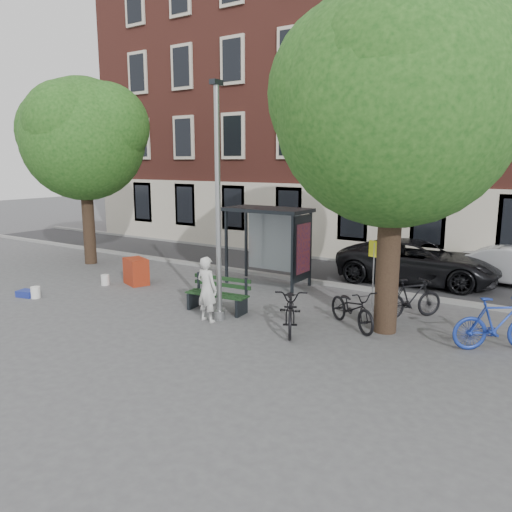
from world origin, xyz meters
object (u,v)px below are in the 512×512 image
object	(u,v)px
bench	(218,296)
bike_c	(291,308)
bike_d	(411,298)
notice_sign	(374,260)
car_dark	(417,262)
bike_a	(352,308)
bike_b	(498,324)
painter	(207,289)
lamppost	(218,215)
bus_shelter	(279,229)
red_stand	(136,271)

from	to	relation	value
bench	bike_c	distance (m)	2.53
bike_d	notice_sign	size ratio (longest dim) A/B	0.90
bike_c	bike_d	world-z (taller)	bike_c
car_dark	notice_sign	distance (m)	4.17
bike_a	bench	bearing A→B (deg)	136.53
bike_b	painter	bearing A→B (deg)	71.29
lamppost	car_dark	world-z (taller)	lamppost
bike_c	lamppost	bearing A→B (deg)	159.62
bench	bike_c	bearing A→B (deg)	-12.34
bus_shelter	car_dark	size ratio (longest dim) A/B	0.53
bike_d	car_dark	bearing A→B (deg)	-35.46
bike_c	notice_sign	bearing A→B (deg)	37.33
bus_shelter	bike_d	xyz separation A→B (m)	(4.83, -1.17, -1.37)
bus_shelter	bench	xyz separation A→B (m)	(0.10, -3.51, -1.48)
notice_sign	lamppost	bearing A→B (deg)	-122.55
bike_d	red_stand	distance (m)	9.08
bench	bike_a	size ratio (longest dim) A/B	0.96
bike_c	bike_a	bearing A→B (deg)	10.44
lamppost	notice_sign	bearing A→B (deg)	43.07
painter	bench	xyz separation A→B (m)	(-0.33, 0.89, -0.43)
bike_b	bike_a	bearing A→B (deg)	60.92
bench	lamppost	bearing A→B (deg)	-55.51
painter	notice_sign	xyz separation A→B (m)	(3.31, 3.23, 0.61)
bike_d	bike_b	bearing A→B (deg)	-168.71
bench	notice_sign	bearing A→B (deg)	26.76
bus_shelter	bike_a	xyz separation A→B (m)	(3.81, -2.79, -1.40)
bus_shelter	notice_sign	xyz separation A→B (m)	(3.74, -1.18, -0.44)
bike_c	notice_sign	xyz separation A→B (m)	(1.13, 2.62, 0.90)
bus_shelter	bike_d	bearing A→B (deg)	-13.66
car_dark	bench	bearing A→B (deg)	143.15
bus_shelter	notice_sign	distance (m)	3.95
lamppost	bike_c	xyz separation A→B (m)	(2.00, 0.31, -2.21)
bench	bike_d	xyz separation A→B (m)	(4.72, 2.34, 0.11)
bike_a	bike_c	world-z (taller)	bike_c
lamppost	bike_b	world-z (taller)	lamppost
bench	bike_d	distance (m)	5.27
lamppost	bike_a	size ratio (longest dim) A/B	3.13
bike_a	notice_sign	distance (m)	1.88
bike_b	bike_d	size ratio (longest dim) A/B	1.11
painter	red_stand	size ratio (longest dim) A/B	1.93
bench	notice_sign	distance (m)	4.45
bike_a	red_stand	world-z (taller)	bike_a
bike_a	bike_d	bearing A→B (deg)	3.54
painter	bench	size ratio (longest dim) A/B	0.92
bus_shelter	bench	size ratio (longest dim) A/B	1.51
lamppost	bus_shelter	world-z (taller)	lamppost
bus_shelter	red_stand	distance (m)	5.10
bike_a	bike_b	bearing A→B (deg)	-48.44
bike_c	bike_d	size ratio (longest dim) A/B	1.20
bike_b	notice_sign	world-z (taller)	notice_sign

